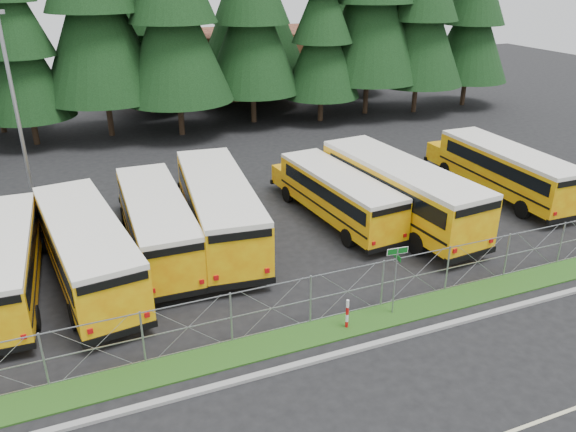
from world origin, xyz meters
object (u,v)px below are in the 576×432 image
(bus_2, at_px, (156,224))
(bus_6, at_px, (394,192))
(street_sign, at_px, (396,267))
(bus_1, at_px, (86,249))
(striped_bollard, at_px, (347,314))
(bus_3, at_px, (218,209))
(bus_5, at_px, (335,196))
(bus_0, at_px, (4,264))
(bus_east, at_px, (502,171))
(light_standard, at_px, (16,107))

(bus_2, relative_size, bus_6, 0.89)
(bus_6, distance_m, street_sign, 8.62)
(bus_1, xyz_separation_m, striped_bollard, (8.36, -7.07, -0.87))
(street_sign, relative_size, striped_bollard, 2.34)
(bus_1, height_order, bus_6, bus_6)
(bus_2, xyz_separation_m, bus_3, (2.96, 0.24, 0.14))
(bus_2, relative_size, street_sign, 3.85)
(striped_bollard, bearing_deg, bus_5, 66.13)
(bus_0, bearing_deg, street_sign, -25.77)
(bus_3, bearing_deg, bus_1, -157.73)
(bus_5, bearing_deg, bus_2, 175.77)
(bus_east, bearing_deg, bus_1, -176.03)
(bus_3, relative_size, bus_6, 0.97)
(bus_3, bearing_deg, striped_bollard, -69.43)
(bus_1, distance_m, light_standard, 10.46)
(striped_bollard, bearing_deg, bus_1, 139.75)
(bus_2, height_order, striped_bollard, bus_2)
(bus_0, height_order, light_standard, light_standard)
(bus_3, relative_size, striped_bollard, 9.88)
(bus_3, height_order, bus_5, bus_3)
(bus_1, relative_size, light_standard, 1.11)
(bus_0, height_order, bus_1, bus_1)
(bus_3, xyz_separation_m, striped_bollard, (2.27, -8.83, -0.95))
(bus_0, bearing_deg, bus_5, 7.48)
(bus_east, relative_size, striped_bollard, 9.00)
(bus_2, height_order, light_standard, light_standard)
(bus_2, height_order, street_sign, bus_2)
(bus_6, bearing_deg, bus_5, 150.22)
(bus_3, relative_size, bus_5, 1.18)
(bus_2, xyz_separation_m, street_sign, (7.27, -8.41, 0.62))
(bus_2, relative_size, bus_3, 0.91)
(bus_3, distance_m, light_standard, 11.93)
(bus_1, height_order, striped_bollard, bus_1)
(bus_2, xyz_separation_m, striped_bollard, (5.23, -8.59, -0.82))
(bus_0, distance_m, light_standard, 10.16)
(bus_6, relative_size, light_standard, 1.20)
(street_sign, distance_m, striped_bollard, 2.50)
(striped_bollard, height_order, light_standard, light_standard)
(bus_east, bearing_deg, light_standard, 162.52)
(bus_3, bearing_deg, street_sign, -57.38)
(bus_east, height_order, striped_bollard, bus_east)
(bus_0, xyz_separation_m, bus_2, (6.19, 1.35, 0.06))
(bus_0, xyz_separation_m, street_sign, (13.46, -7.06, 0.67))
(bus_5, relative_size, striped_bollard, 8.37)
(bus_1, xyz_separation_m, bus_east, (22.54, 1.24, -0.05))
(bus_east, xyz_separation_m, striped_bollard, (-14.18, -8.32, -0.82))
(bus_0, distance_m, bus_2, 6.34)
(light_standard, bearing_deg, bus_east, -18.29)
(light_standard, bearing_deg, bus_2, -56.12)
(bus_1, distance_m, bus_6, 14.92)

